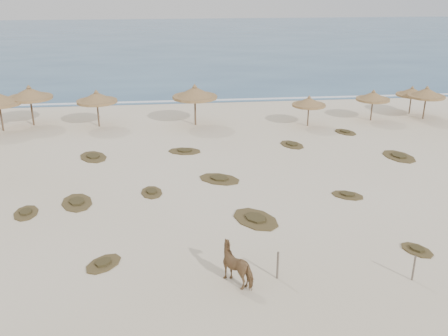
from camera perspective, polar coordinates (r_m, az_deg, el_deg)
The scene contains 26 objects.
ground at distance 22.66m, azimuth 0.60°, elevation -7.49°, with size 160.00×160.00×0.00m, color beige.
ocean at distance 95.42m, azimuth -5.01°, elevation 14.39°, with size 200.00×100.00×0.01m, color navy.
foam_line at distance 47.09m, azimuth -3.25°, elevation 7.68°, with size 70.00×0.60×0.01m, color silver.
palapa_1 at distance 41.26m, azimuth -21.34°, elevation 7.89°, with size 3.73×3.73×3.18m.
palapa_2 at distance 39.38m, azimuth -14.35°, elevation 7.77°, with size 3.77×3.77×2.89m.
palapa_3 at distance 38.61m, azimuth -3.36°, elevation 8.53°, with size 4.21×4.21×3.23m.
palapa_4 at distance 38.95m, azimuth 9.68°, elevation 7.43°, with size 2.97×2.97×2.42m.
palapa_5 at distance 41.69m, azimuth 16.67°, elevation 7.84°, with size 2.76×2.76×2.51m.
palapa_6 at distance 44.76m, azimuth 20.68°, elevation 8.11°, with size 2.86×2.86×2.40m.
palapa_7 at distance 43.47m, azimuth 22.14°, elevation 7.93°, with size 3.36×3.36×2.74m.
horse at distance 19.01m, azimuth 1.68°, elevation -10.97°, with size 0.80×1.76×1.48m, color olive.
fence_post_near at distance 19.39m, azimuth 6.16°, elevation -10.99°, with size 0.09×0.09×1.15m, color #63574A.
fence_post_far at distance 20.50m, azimuth 20.86°, elevation -10.64°, with size 0.08×0.08×1.05m, color #63574A.
scrub_0 at distance 26.28m, azimuth -21.70°, elevation -4.77°, with size 1.29×1.86×0.16m.
scrub_1 at distance 26.60m, azimuth -16.46°, elevation -3.78°, with size 2.05×2.65×0.16m.
scrub_2 at distance 26.97m, azimuth -8.27°, elevation -2.75°, with size 1.34×1.86×0.16m.
scrub_3 at distance 28.43m, azimuth -0.53°, elevation -1.24°, with size 2.95×2.69×0.16m.
scrub_4 at distance 27.15m, azimuth 13.94°, elevation -3.01°, with size 2.03×1.86×0.16m.
scrub_5 at distance 33.94m, azimuth 19.35°, elevation 1.28°, with size 2.23×2.91×0.16m.
scrub_6 at distance 33.02m, azimuth -14.72°, elevation 1.26°, with size 2.46×2.87×0.16m.
scrub_7 at distance 34.60m, azimuth 7.77°, elevation 2.67°, with size 2.00×2.40×0.16m.
scrub_9 at distance 23.89m, azimuth 3.63°, elevation -5.82°, with size 2.83×3.21×0.16m.
scrub_10 at distance 38.21m, azimuth 13.71°, elevation 4.02°, with size 1.87×2.20×0.16m.
scrub_11 at distance 20.96m, azimuth -13.62°, elevation -10.55°, with size 1.89×2.00×0.16m.
scrub_12 at distance 22.81m, azimuth 21.19°, elevation -8.70°, with size 1.54×1.75×0.16m.
scrub_13 at distance 33.11m, azimuth -4.53°, elevation 1.96°, with size 2.46×1.88×0.16m.
Camera 1 is at (-2.44, -19.77, 10.80)m, focal length 40.00 mm.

